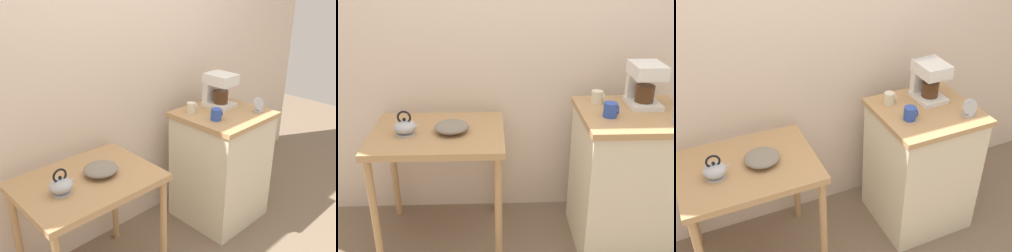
{
  "view_description": "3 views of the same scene",
  "coord_description": "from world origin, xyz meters",
  "views": [
    {
      "loc": [
        -1.5,
        -1.63,
        1.87
      ],
      "look_at": [
        0.02,
        -0.04,
        0.96
      ],
      "focal_mm": 39.66,
      "sensor_mm": 36.0,
      "label": 1
    },
    {
      "loc": [
        -0.23,
        -2.2,
        1.77
      ],
      "look_at": [
        -0.15,
        -0.08,
        0.85
      ],
      "focal_mm": 43.69,
      "sensor_mm": 36.0,
      "label": 2
    },
    {
      "loc": [
        -0.84,
        -1.95,
        2.28
      ],
      "look_at": [
        0.01,
        -0.07,
        0.95
      ],
      "focal_mm": 45.57,
      "sensor_mm": 36.0,
      "label": 3
    }
  ],
  "objects": [
    {
      "name": "ground_plane",
      "position": [
        0.0,
        0.0,
        0.0
      ],
      "size": [
        8.0,
        8.0,
        0.0
      ],
      "primitive_type": "plane",
      "color": "#7A6651"
    },
    {
      "name": "teakettle",
      "position": [
        -0.73,
        0.01,
        0.82
      ],
      "size": [
        0.16,
        0.13,
        0.15
      ],
      "color": "#B2B5BA",
      "rests_on": "wooden_table"
    },
    {
      "name": "bowl_stoneware",
      "position": [
        -0.47,
        0.03,
        0.8
      ],
      "size": [
        0.2,
        0.2,
        0.06
      ],
      "color": "gray",
      "rests_on": "wooden_table"
    },
    {
      "name": "mug_blue",
      "position": [
        0.44,
        -0.09,
        0.94
      ],
      "size": [
        0.08,
        0.08,
        0.08
      ],
      "color": "#2D4CAD",
      "rests_on": "kitchen_counter"
    },
    {
      "name": "coffee_maker",
      "position": [
        0.68,
        0.1,
        1.04
      ],
      "size": [
        0.18,
        0.22,
        0.26
      ],
      "color": "white",
      "rests_on": "kitchen_counter"
    },
    {
      "name": "kitchen_counter",
      "position": [
        0.6,
        -0.03,
        0.45
      ],
      "size": [
        0.63,
        0.6,
        0.9
      ],
      "color": "beige",
      "rests_on": "ground_plane"
    },
    {
      "name": "wooden_table",
      "position": [
        -0.55,
        0.04,
        0.66
      ],
      "size": [
        0.79,
        0.61,
        0.77
      ],
      "color": "tan",
      "rests_on": "ground_plane"
    },
    {
      "name": "table_clock",
      "position": [
        0.79,
        -0.21,
        0.95
      ],
      "size": [
        0.1,
        0.05,
        0.11
      ],
      "color": "#B2B5BA",
      "rests_on": "kitchen_counter"
    },
    {
      "name": "mug_small_cream",
      "position": [
        0.42,
        0.13,
        0.94
      ],
      "size": [
        0.08,
        0.07,
        0.08
      ],
      "color": "beige",
      "rests_on": "kitchen_counter"
    },
    {
      "name": "back_wall",
      "position": [
        0.1,
        0.46,
        1.4
      ],
      "size": [
        4.4,
        0.1,
        2.8
      ],
      "primitive_type": "cube",
      "color": "beige",
      "rests_on": "ground_plane"
    }
  ]
}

